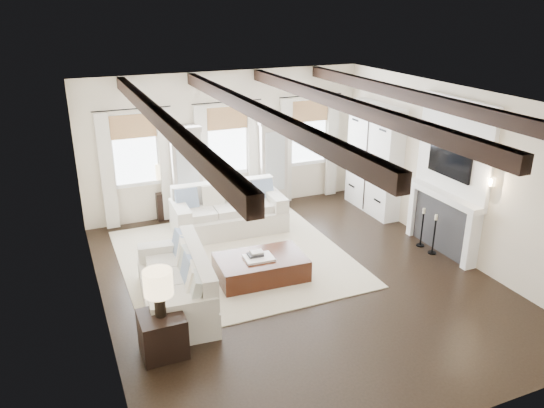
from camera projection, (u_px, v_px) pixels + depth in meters
name	position (u px, v px, depth m)	size (l,w,h in m)	color
ground	(297.00, 280.00, 9.37)	(7.50, 7.50, 0.00)	black
room_shell	(314.00, 160.00, 9.73)	(6.54, 7.54, 3.22)	#F1E2C7
area_rug	(234.00, 257.00, 10.19)	(4.15, 4.25, 0.02)	beige
sofa_back	(228.00, 213.00, 11.26)	(2.39, 1.16, 1.00)	silver
sofa_left	(179.00, 285.00, 8.46)	(1.19, 2.29, 0.95)	silver
ottoman	(261.00, 267.00, 9.39)	(1.55, 0.97, 0.41)	black
tray	(259.00, 258.00, 9.24)	(0.50, 0.38, 0.04)	white
book_lower	(255.00, 255.00, 9.28)	(0.26, 0.20, 0.04)	#262628
book_upper	(257.00, 252.00, 9.29)	(0.22, 0.17, 0.03)	beige
side_table_front	(163.00, 334.00, 7.36)	(0.61, 0.61, 0.61)	black
lamp_front	(158.00, 286.00, 7.08)	(0.40, 0.40, 0.69)	black
side_table_back	(165.00, 204.00, 11.96)	(0.42, 0.42, 0.64)	black
lamp_back	(162.00, 172.00, 11.68)	(0.38, 0.38, 0.66)	black
candlestick_near	(434.00, 237.00, 10.25)	(0.16, 0.16, 0.81)	black
candlestick_far	(422.00, 230.00, 10.56)	(0.16, 0.16, 0.81)	black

